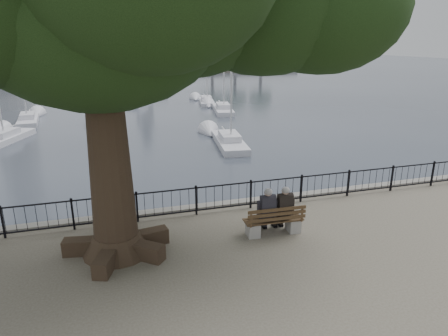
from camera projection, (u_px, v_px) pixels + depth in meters
name	position (u px, v px, depth m)	size (l,w,h in m)	color
harbor	(220.00, 218.00, 14.75)	(260.00, 260.00, 1.20)	#68645D
railing	(224.00, 196.00, 13.97)	(22.06, 0.06, 1.00)	black
bench	(274.00, 224.00, 12.36)	(1.88, 0.64, 0.98)	gray
person_left	(266.00, 212.00, 12.29)	(0.46, 0.78, 1.55)	black
person_right	(283.00, 210.00, 12.42)	(0.46, 0.78, 1.55)	black
lion_monument	(143.00, 73.00, 57.57)	(6.05, 6.05, 8.91)	#68645D
sailboat_a	(5.00, 137.00, 27.88)	(3.35, 5.66, 10.91)	silver
sailboat_b	(98.00, 119.00, 34.22)	(1.70, 5.07, 10.53)	silver
sailboat_c	(230.00, 140.00, 26.88)	(2.41, 6.12, 12.65)	silver
sailboat_d	(223.00, 109.00, 39.58)	(2.66, 6.06, 10.24)	silver
sailboat_e	(28.00, 118.00, 34.37)	(2.04, 5.65, 13.31)	silver
sailboat_f	(140.00, 101.00, 44.41)	(3.68, 5.93, 10.83)	silver
sailboat_g	(207.00, 101.00, 44.78)	(2.42, 5.53, 10.44)	silver
sailboat_h	(115.00, 96.00, 47.71)	(2.29, 6.19, 15.40)	silver
far_shore	(234.00, 53.00, 90.43)	(30.00, 8.60, 9.18)	#514B3F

